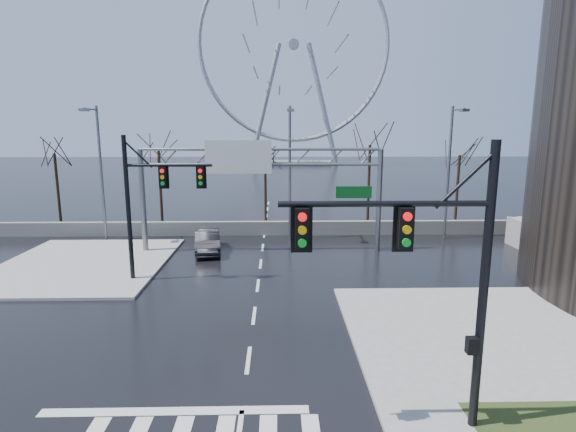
{
  "coord_description": "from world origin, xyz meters",
  "views": [
    {
      "loc": [
        1.1,
        -15.1,
        8.21
      ],
      "look_at": [
        1.61,
        7.02,
        4.0
      ],
      "focal_mm": 28.0,
      "sensor_mm": 36.0,
      "label": 1
    }
  ],
  "objects_px": {
    "signal_mast_far": "(148,195)",
    "ferris_wheel": "(294,53)",
    "signal_mast_near": "(435,262)",
    "car": "(207,241)",
    "sign_gantry": "(256,177)"
  },
  "relations": [
    {
      "from": "signal_mast_far",
      "to": "ferris_wheel",
      "type": "xyz_separation_m",
      "value": [
        10.87,
        86.04,
        21.3
      ]
    },
    {
      "from": "signal_mast_near",
      "to": "car",
      "type": "relative_size",
      "value": 1.69
    },
    {
      "from": "sign_gantry",
      "to": "signal_mast_near",
      "type": "bearing_deg",
      "value": -73.81
    },
    {
      "from": "signal_mast_near",
      "to": "ferris_wheel",
      "type": "bearing_deg",
      "value": 90.08
    },
    {
      "from": "signal_mast_near",
      "to": "signal_mast_far",
      "type": "bearing_deg",
      "value": 130.26
    },
    {
      "from": "signal_mast_near",
      "to": "ferris_wheel",
      "type": "xyz_separation_m",
      "value": [
        -0.14,
        99.04,
        21.26
      ]
    },
    {
      "from": "signal_mast_far",
      "to": "ferris_wheel",
      "type": "height_order",
      "value": "ferris_wheel"
    },
    {
      "from": "signal_mast_near",
      "to": "sign_gantry",
      "type": "xyz_separation_m",
      "value": [
        -5.52,
        19.0,
        0.31
      ]
    },
    {
      "from": "signal_mast_near",
      "to": "ferris_wheel",
      "type": "distance_m",
      "value": 101.29
    },
    {
      "from": "car",
      "to": "signal_mast_far",
      "type": "bearing_deg",
      "value": -118.84
    },
    {
      "from": "sign_gantry",
      "to": "ferris_wheel",
      "type": "height_order",
      "value": "ferris_wheel"
    },
    {
      "from": "sign_gantry",
      "to": "signal_mast_far",
      "type": "bearing_deg",
      "value": -132.47
    },
    {
      "from": "signal_mast_near",
      "to": "ferris_wheel",
      "type": "height_order",
      "value": "ferris_wheel"
    },
    {
      "from": "signal_mast_near",
      "to": "ferris_wheel",
      "type": "relative_size",
      "value": 0.16
    },
    {
      "from": "signal_mast_far",
      "to": "ferris_wheel",
      "type": "relative_size",
      "value": 0.16
    }
  ]
}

